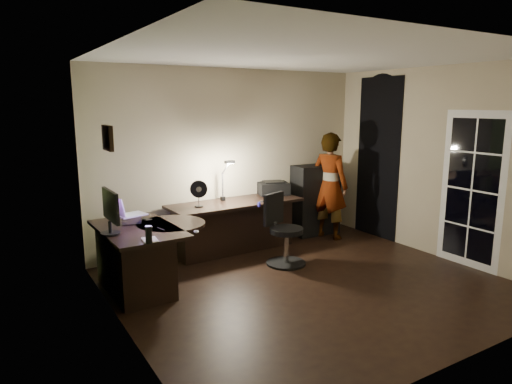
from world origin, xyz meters
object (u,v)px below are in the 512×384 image
monitor (109,218)px  cabinet (315,200)px  desk_right (236,226)px  person (330,186)px  office_chair (286,230)px  desk_left (139,259)px

monitor → cabinet: bearing=13.5°
desk_right → person: person is taller
desk_right → cabinet: cabinet is taller
office_chair → monitor: bearing=159.4°
desk_left → monitor: 0.67m
cabinet → monitor: (-3.63, -0.96, 0.37)m
desk_left → cabinet: cabinet is taller
desk_left → office_chair: (1.99, -0.17, 0.10)m
desk_left → person: bearing=7.0°
desk_left → desk_right: bearing=20.6°
cabinet → monitor: bearing=-162.9°
office_chair → desk_left: bearing=155.6°
desk_right → cabinet: bearing=3.2°
monitor → person: bearing=8.7°
cabinet → office_chair: 1.64m
desk_right → monitor: 2.25m
desk_left → person: 3.41m
person → office_chair: bearing=99.1°
desk_left → monitor: (-0.34, -0.13, 0.57)m
person → desk_right: bearing=65.8°
monitor → office_chair: monitor is taller
desk_left → desk_right: (1.68, 0.70, -0.01)m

